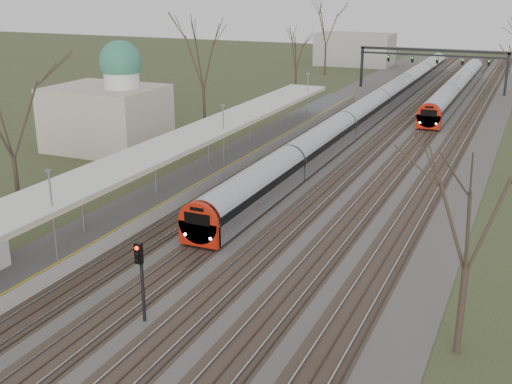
{
  "coord_description": "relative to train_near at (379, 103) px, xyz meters",
  "views": [
    {
      "loc": [
        14.83,
        -10.57,
        15.25
      ],
      "look_at": [
        -1.45,
        26.27,
        2.0
      ],
      "focal_mm": 45.0,
      "sensor_mm": 36.0,
      "label": 1
    }
  ],
  "objects": [
    {
      "name": "tree_west_near",
      "position": [
        -13.5,
        -45.02,
        5.81
      ],
      "size": [
        5.0,
        5.0,
        10.3
      ],
      "color": "#2D231C",
      "rests_on": "ground"
    },
    {
      "name": "dome_building",
      "position": [
        -19.21,
        -27.02,
        2.24
      ],
      "size": [
        10.0,
        8.0,
        10.3
      ],
      "color": "#C0B4A0",
      "rests_on": "ground"
    },
    {
      "name": "train_near",
      "position": [
        0.0,
        0.0,
        0.0
      ],
      "size": [
        2.62,
        90.21,
        3.05
      ],
      "color": "#B2B5BD",
      "rests_on": "ground"
    },
    {
      "name": "track_bed",
      "position": [
        2.76,
        -10.02,
        -1.42
      ],
      "size": [
        24.0,
        160.0,
        0.22
      ],
      "color": "#474442",
      "rests_on": "ground"
    },
    {
      "name": "signal_gantry",
      "position": [
        2.79,
        19.96,
        3.43
      ],
      "size": [
        21.0,
        0.59,
        6.08
      ],
      "color": "black",
      "rests_on": "ground"
    },
    {
      "name": "signal_post",
      "position": [
        1.75,
        -53.36,
        1.25
      ],
      "size": [
        0.35,
        0.45,
        4.1
      ],
      "color": "black",
      "rests_on": "ground"
    },
    {
      "name": "tree_west_far",
      "position": [
        -14.5,
        -17.02,
        6.54
      ],
      "size": [
        5.5,
        5.5,
        11.33
      ],
      "color": "#2D231C",
      "rests_on": "ground"
    },
    {
      "name": "canopy",
      "position": [
        -6.55,
        -32.04,
        2.45
      ],
      "size": [
        4.1,
        50.0,
        3.11
      ],
      "color": "slate",
      "rests_on": "platform"
    },
    {
      "name": "train_far",
      "position": [
        7.0,
        15.37,
        0.0
      ],
      "size": [
        2.62,
        45.21,
        3.05
      ],
      "color": "#B2B5BD",
      "rests_on": "ground"
    },
    {
      "name": "tree_east_near",
      "position": [
        15.5,
        -50.02,
        5.08
      ],
      "size": [
        4.5,
        4.5,
        9.27
      ],
      "color": "#2D231C",
      "rests_on": "ground"
    },
    {
      "name": "platform",
      "position": [
        -6.55,
        -27.52,
        -0.98
      ],
      "size": [
        3.5,
        69.0,
        1.0
      ],
      "primitive_type": "cube",
      "color": "#9E9B93",
      "rests_on": "ground"
    }
  ]
}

